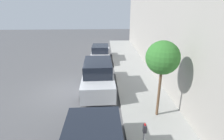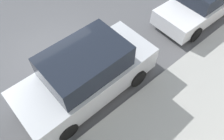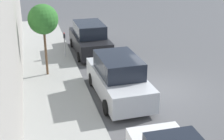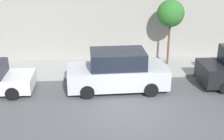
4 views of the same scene
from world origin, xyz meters
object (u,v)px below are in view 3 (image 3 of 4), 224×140
parked_suv_second (118,78)px  parking_meter_near (65,42)px  parked_suv_nearest (90,39)px  street_tree (43,20)px

parked_suv_second → parking_meter_near: parked_suv_second is taller
parked_suv_nearest → parking_meter_near: size_ratio=3.21×
parked_suv_second → street_tree: size_ratio=1.29×
parking_meter_near → parked_suv_nearest: bearing=-157.1°
parked_suv_nearest → parking_meter_near: 1.85m
parked_suv_second → parking_meter_near: bearing=-73.6°
parked_suv_nearest → parking_meter_near: (1.70, 0.72, 0.14)m
parked_suv_second → parking_meter_near: 6.10m
parked_suv_nearest → street_tree: size_ratio=1.29×
parked_suv_nearest → street_tree: 4.98m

